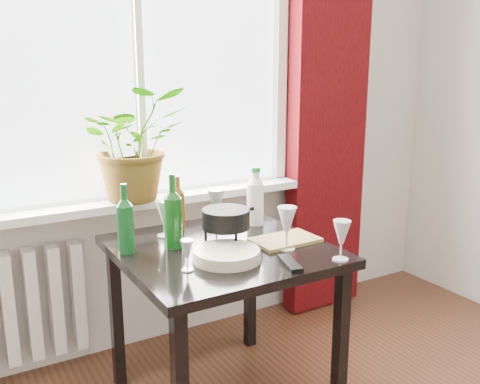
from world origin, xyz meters
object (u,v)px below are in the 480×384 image
table (222,267)px  wineglass_front_right (287,228)px  wineglass_back_center (216,209)px  cutting_board (285,240)px  wineglass_front_left (187,255)px  fondue_pot (226,227)px  plate_stack (227,255)px  cleaning_bottle (255,196)px  wine_bottle_left (125,218)px  wine_bottle_right (173,211)px  tv_remote (290,263)px  bottle_amber (178,203)px  wineglass_far_right (341,240)px  wineglass_back_left (164,218)px  potted_plant (135,144)px

table → wineglass_front_right: wineglass_front_right is taller
wineglass_back_center → cutting_board: 0.37m
wineglass_front_left → fondue_pot: size_ratio=0.53×
wineglass_front_right → plate_stack: (-0.28, 0.02, -0.07)m
cleaning_bottle → fondue_pot: size_ratio=1.21×
wine_bottle_left → wine_bottle_right: bearing=-11.4°
tv_remote → bottle_amber: bearing=121.7°
wineglass_front_right → plate_stack: 0.29m
wine_bottle_left → wineglass_far_right: (0.70, -0.51, -0.06)m
table → wineglass_far_right: size_ratio=5.06×
cleaning_bottle → cutting_board: 0.32m
wineglass_front_right → fondue_pot: (-0.19, 0.18, -0.02)m
table → wineglass_back_left: (-0.16, 0.25, 0.18)m
bottle_amber → wineglass_front_left: 0.52m
wine_bottle_right → cutting_board: 0.51m
table → cleaning_bottle: cleaning_bottle is taller
cleaning_bottle → wineglass_front_left: 0.66m
cleaning_bottle → wineglass_front_left: size_ratio=2.31×
wine_bottle_left → wineglass_far_right: size_ratio=1.74×
wineglass_back_left → wineglass_front_left: wineglass_back_left is taller
wineglass_front_right → tv_remote: wineglass_front_right is taller
fondue_pot → wine_bottle_right: bearing=148.6°
cutting_board → wineglass_far_right: bearing=-78.0°
wine_bottle_right → wineglass_front_right: bearing=-33.4°
wineglass_back_center → wineglass_back_left: size_ratio=1.16×
wineglass_front_left → cutting_board: size_ratio=0.43×
tv_remote → fondue_pot: bearing=121.7°
wine_bottle_left → cleaning_bottle: 0.67m
wineglass_front_left → fondue_pot: (0.27, 0.18, 0.02)m
wineglass_front_right → plate_stack: wineglass_front_right is taller
table → wine_bottle_right: (-0.18, 0.09, 0.25)m
cleaning_bottle → wineglass_back_left: 0.46m
potted_plant → fondue_pot: potted_plant is taller
wine_bottle_right → cleaning_bottle: size_ratio=1.13×
tv_remote → cleaning_bottle: bearing=87.7°
bottle_amber → wineglass_far_right: bearing=-60.3°
table → wineglass_back_center: (0.10, 0.24, 0.19)m
bottle_amber → wineglass_back_center: size_ratio=1.33×
wine_bottle_left → wineglass_front_right: 0.66m
wineglass_far_right → tv_remote: 0.23m
potted_plant → cutting_board: size_ratio=1.95×
wineglass_front_right → wineglass_back_left: 0.56m
wineglass_back_left → wine_bottle_right: bearing=-98.0°
wineglass_back_left → fondue_pot: (0.18, -0.24, -0.01)m
bottle_amber → wineglass_front_right: size_ratio=1.37×
wineglass_front_right → bottle_amber: bearing=120.2°
wine_bottle_left → wineglass_far_right: 0.87m
wine_bottle_left → bottle_amber: wine_bottle_left is taller
table → wineglass_far_right: 0.53m
wineglass_far_right → tv_remote: size_ratio=1.01×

